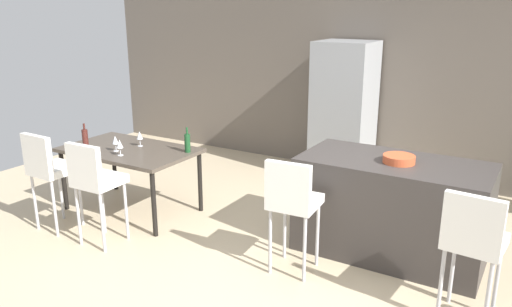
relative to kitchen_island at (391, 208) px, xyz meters
name	(u,v)px	position (x,y,z in m)	size (l,w,h in m)	color
ground_plane	(317,268)	(-0.46, -0.63, -0.46)	(10.00, 10.00, 0.00)	#C6B28E
back_wall	(413,72)	(-0.46, 2.25, 0.99)	(10.00, 0.12, 2.90)	#665B51
kitchen_island	(391,208)	(0.00, 0.00, 0.00)	(1.69, 0.85, 0.92)	#383330
bar_chair_left	(292,199)	(-0.63, -0.80, 0.24)	(0.43, 0.43, 1.05)	white
bar_chair_middle	(474,238)	(0.81, -0.80, 0.24)	(0.43, 0.43, 1.05)	white
dining_table	(130,154)	(-2.84, -0.49, 0.22)	(1.49, 0.89, 0.74)	#4C4238
dining_chair_near	(48,166)	(-3.17, -1.30, 0.24)	(0.41, 0.41, 1.05)	white
dining_chair_far	(94,178)	(-2.50, -1.30, 0.24)	(0.41, 0.41, 1.05)	white
wine_bottle_middle	(85,140)	(-3.13, -0.84, 0.41)	(0.06, 0.06, 0.32)	#471E19
wine_bottle_end	(187,143)	(-2.19, -0.27, 0.39)	(0.06, 0.06, 0.28)	#194723
wine_glass_left	(140,136)	(-2.80, -0.36, 0.40)	(0.07, 0.07, 0.17)	silver
wine_glass_right	(120,144)	(-2.72, -0.74, 0.40)	(0.07, 0.07, 0.17)	silver
wine_glass_far	(115,140)	(-2.88, -0.65, 0.40)	(0.07, 0.07, 0.17)	silver
refrigerator	(344,112)	(-1.21, 1.81, 0.46)	(0.72, 0.68, 1.84)	#939699
fruit_bowl	(399,159)	(0.04, -0.03, 0.50)	(0.29, 0.29, 0.07)	#C6512D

